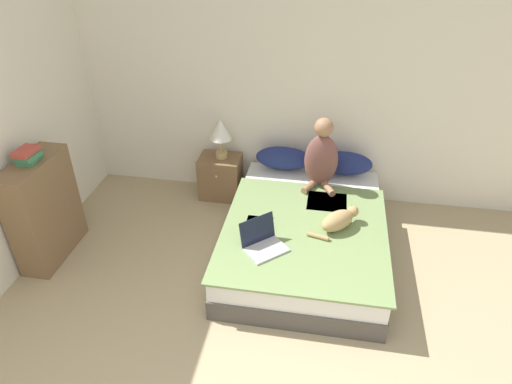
% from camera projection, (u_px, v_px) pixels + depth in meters
% --- Properties ---
extents(wall_back, '(5.54, 0.05, 2.55)m').
position_uv_depth(wall_back, '(287.00, 89.00, 4.87)').
color(wall_back, silver).
rests_on(wall_back, ground_plane).
extents(bed, '(1.51, 2.08, 0.41)m').
position_uv_depth(bed, '(305.00, 235.00, 4.48)').
color(bed, '#4C4742').
rests_on(bed, ground_plane).
extents(pillow_near, '(0.63, 0.23, 0.27)m').
position_uv_depth(pillow_near, '(284.00, 158.00, 5.09)').
color(pillow_near, navy).
rests_on(pillow_near, bed).
extents(pillow_far, '(0.63, 0.23, 0.27)m').
position_uv_depth(pillow_far, '(343.00, 163.00, 5.00)').
color(pillow_far, navy).
rests_on(pillow_far, bed).
extents(person_sitting, '(0.36, 0.34, 0.76)m').
position_uv_depth(person_sitting, '(321.00, 157.00, 4.71)').
color(person_sitting, brown).
rests_on(person_sitting, bed).
extents(cat_tabby, '(0.46, 0.41, 0.18)m').
position_uv_depth(cat_tabby, '(339.00, 220.00, 4.19)').
color(cat_tabby, tan).
rests_on(cat_tabby, bed).
extents(laptop_open, '(0.45, 0.45, 0.25)m').
position_uv_depth(laptop_open, '(263.00, 243.00, 3.97)').
color(laptop_open, '#B7B7BC').
rests_on(laptop_open, bed).
extents(nightstand, '(0.47, 0.37, 0.51)m').
position_uv_depth(nightstand, '(221.00, 177.00, 5.32)').
color(nightstand, brown).
rests_on(nightstand, ground_plane).
extents(table_lamp, '(0.24, 0.24, 0.47)m').
position_uv_depth(table_lamp, '(221.00, 131.00, 5.02)').
color(table_lamp, tan).
rests_on(table_lamp, nightstand).
extents(bookshelf, '(0.29, 0.77, 1.04)m').
position_uv_depth(bookshelf, '(44.00, 210.00, 4.29)').
color(bookshelf, brown).
rests_on(bookshelf, ground_plane).
extents(book_stack_top, '(0.20, 0.24, 0.12)m').
position_uv_depth(book_stack_top, '(27.00, 155.00, 3.98)').
color(book_stack_top, '#3D7A51').
rests_on(book_stack_top, bookshelf).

